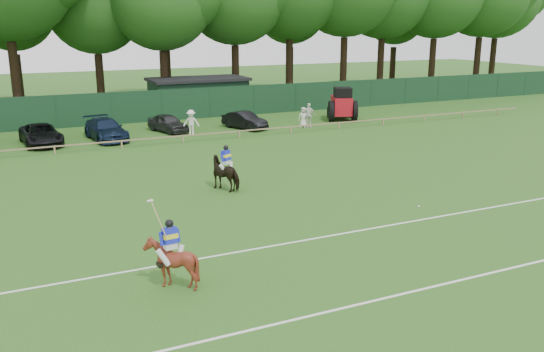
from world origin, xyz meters
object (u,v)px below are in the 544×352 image
spectator_right (303,117)px  sedan_navy (106,129)px  spectator_left (191,122)px  utility_shed (198,95)px  horse_chestnut (171,263)px  suv_black (41,135)px  polo_ball (419,206)px  spectator_mid (308,115)px  tractor (342,105)px  horse_dark (226,173)px  hatch_grey (168,123)px  estate_black (245,120)px

spectator_right → sedan_navy: bearing=-150.8°
spectator_left → utility_shed: (3.66, 9.60, 0.66)m
horse_chestnut → utility_shed: (11.45, 32.65, 0.76)m
horse_chestnut → spectator_left: spectator_left is taller
horse_chestnut → suv_black: (-2.06, 23.82, -0.11)m
spectator_left → polo_ball: bearing=-58.1°
suv_black → spectator_right: spectator_right is taller
sedan_navy → spectator_mid: 14.73m
spectator_right → polo_ball: 19.92m
spectator_left → spectator_mid: size_ratio=0.95×
spectator_left → tractor: 13.00m
horse_dark → utility_shed: bearing=-134.3°
hatch_grey → spectator_mid: size_ratio=2.03×
horse_chestnut → tractor: 31.72m
suv_black → utility_shed: bearing=27.5°
estate_black → tractor: bearing=-18.3°
spectator_mid → spectator_right: 0.42m
spectator_left → tractor: bearing=25.1°
suv_black → hatch_grey: bearing=0.9°
hatch_grey → spectator_left: bearing=-73.4°
spectator_left → spectator_right: size_ratio=1.15×
utility_shed → suv_black: bearing=-146.8°
horse_dark → estate_black: bearing=-144.8°
sedan_navy → estate_black: (10.06, -0.11, -0.08)m
spectator_left → spectator_right: bearing=16.3°
horse_chestnut → spectator_mid: size_ratio=0.84×
hatch_grey → spectator_mid: 10.44m
horse_dark → hatch_grey: (1.40, 15.71, -0.14)m
hatch_grey → estate_black: size_ratio=0.99×
horse_chestnut → suv_black: horse_chestnut is taller
hatch_grey → spectator_right: spectator_right is taller
horse_dark → tractor: tractor is taller
horse_chestnut → hatch_grey: (6.58, 24.81, -0.13)m
polo_ball → spectator_right: bearing=76.4°
sedan_navy → suv_black: bearing=171.2°
spectator_mid → polo_ball: bearing=-92.4°
spectator_right → tractor: size_ratio=0.41×
suv_black → tractor: bearing=-5.2°
spectator_left → tractor: tractor is taller
spectator_left → spectator_mid: 8.92m
suv_black → spectator_left: size_ratio=2.73×
spectator_left → polo_ball: (3.88, -20.06, -0.83)m
horse_chestnut → polo_ball: horse_chestnut is taller
sedan_navy → estate_black: size_ratio=1.28×
horse_chestnut → polo_ball: size_ratio=17.19×
hatch_grey → horse_chestnut: bearing=-122.7°
estate_black → spectator_left: 4.34m
spectator_right → spectator_mid: bearing=-1.1°
horse_dark → suv_black: horse_dark is taller
sedan_navy → tractor: tractor is taller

